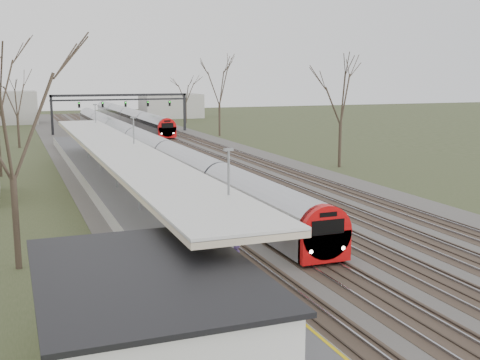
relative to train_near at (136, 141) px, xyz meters
name	(u,v)px	position (x,y,z in m)	size (l,w,h in m)	color
track_bed	(170,157)	(2.76, -4.75, -1.42)	(24.00, 160.00, 0.22)	#474442
platform	(109,186)	(-6.55, -22.25, -0.98)	(3.50, 69.00, 1.00)	#9E9B93
canopy	(118,149)	(-6.55, -26.77, 2.45)	(4.10, 50.00, 3.11)	slate
station_building	(147,324)	(-10.00, -51.75, 0.12)	(6.00, 9.00, 3.20)	silver
signal_gantry	(121,101)	(2.79, 25.24, 3.43)	(21.00, 0.59, 6.08)	black
tree_west_near	(9,114)	(-13.50, -39.75, 5.81)	(5.00, 5.00, 10.30)	#2D231C
tree_east_far	(341,93)	(16.50, -17.75, 5.81)	(5.00, 5.00, 10.30)	#2D231C
train_near	(136,141)	(0.00, 0.00, 0.00)	(2.62, 90.21, 3.05)	#A4A6AE
train_far	(127,116)	(7.00, 42.73, 0.00)	(2.62, 60.21, 3.05)	#A4A6AE
passenger	(237,262)	(-5.60, -47.80, 0.38)	(0.62, 0.41, 1.71)	#41305E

